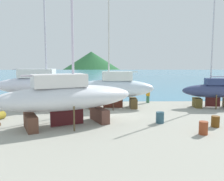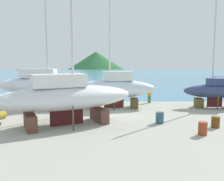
{
  "view_description": "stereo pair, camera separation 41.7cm",
  "coord_description": "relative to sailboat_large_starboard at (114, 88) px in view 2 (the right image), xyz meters",
  "views": [
    {
      "loc": [
        -0.71,
        -21.42,
        4.93
      ],
      "look_at": [
        -0.23,
        2.3,
        2.06
      ],
      "focal_mm": 38.67,
      "sensor_mm": 36.0,
      "label": 1
    },
    {
      "loc": [
        -0.3,
        -21.43,
        4.93
      ],
      "look_at": [
        -0.23,
        2.3,
        2.06
      ],
      "focal_mm": 38.67,
      "sensor_mm": 36.0,
      "label": 2
    }
  ],
  "objects": [
    {
      "name": "sailboat_mid_port",
      "position": [
        -7.66,
        0.35,
        0.29
      ],
      "size": [
        10.36,
        3.26,
        18.54
      ],
      "rotation": [
        0.0,
        0.0,
        -0.04
      ],
      "color": "brown",
      "rests_on": "ground"
    },
    {
      "name": "sailboat_large_starboard",
      "position": [
        0.0,
        0.0,
        0.0
      ],
      "size": [
        8.72,
        2.74,
        12.9
      ],
      "rotation": [
        0.0,
        0.0,
        3.14
      ],
      "color": "#4E371C",
      "rests_on": "ground"
    },
    {
      "name": "barrel_ochre",
      "position": [
        3.58,
        -6.55,
        -1.68
      ],
      "size": [
        0.89,
        0.89,
        0.9
      ],
      "primitive_type": "cylinder",
      "rotation": [
        0.0,
        0.0,
        0.97
      ],
      "color": "#2F5262",
      "rests_on": "ground"
    },
    {
      "name": "ground_plane",
      "position": [
        0.06,
        -6.07,
        -2.13
      ],
      "size": [
        40.48,
        40.48,
        0.0
      ],
      "primitive_type": "plane",
      "color": "#A3A193"
    },
    {
      "name": "sailboat_small_center",
      "position": [
        10.74,
        -0.02,
        -0.33
      ],
      "size": [
        6.69,
        2.46,
        12.16
      ],
      "rotation": [
        0.0,
        0.0,
        3.05
      ],
      "color": "brown",
      "rests_on": "ground"
    },
    {
      "name": "worker",
      "position": [
        4.22,
        3.05,
        -1.29
      ],
      "size": [
        0.43,
        0.5,
        1.64
      ],
      "rotation": [
        0.0,
        0.0,
        3.68
      ],
      "color": "#376D49",
      "rests_on": "ground"
    },
    {
      "name": "barrel_tipped_left",
      "position": [
        5.87,
        -9.62,
        -1.69
      ],
      "size": [
        0.69,
        0.69,
        0.9
      ],
      "primitive_type": "cylinder",
      "rotation": [
        0.0,
        0.0,
        0.17
      ],
      "color": "brown",
      "rests_on": "ground"
    },
    {
      "name": "barrel_tipped_right",
      "position": [
        7.52,
        -7.77,
        -1.72
      ],
      "size": [
        0.77,
        0.77,
        0.84
      ],
      "primitive_type": "cylinder",
      "rotation": [
        0.0,
        0.0,
        0.3
      ],
      "color": "#5D3610",
      "rests_on": "ground"
    },
    {
      "name": "sailboat_far_slipway",
      "position": [
        -3.8,
        -7.08,
        0.12
      ],
      "size": [
        11.2,
        7.56,
        18.22
      ],
      "rotation": [
        0.0,
        0.0,
        0.44
      ],
      "color": "brown",
      "rests_on": "ground"
    },
    {
      "name": "sea_water",
      "position": [
        0.06,
        61.62,
        -2.13
      ],
      "size": [
        150.23,
        115.15,
        0.01
      ],
      "primitive_type": "cube",
      "color": "teal",
      "rests_on": "ground"
    },
    {
      "name": "headland_hill",
      "position": [
        -14.9,
        194.99,
        -2.13
      ],
      "size": [
        87.36,
        87.36,
        27.52
      ],
      "primitive_type": "cone",
      "color": "#265E31",
      "rests_on": "ground"
    }
  ]
}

